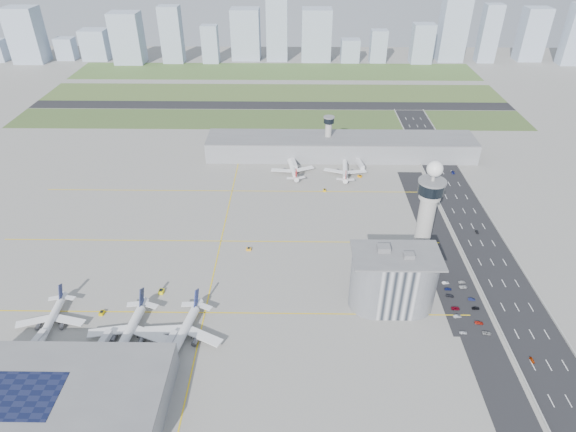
{
  "coord_description": "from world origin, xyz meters",
  "views": [
    {
      "loc": [
        3.31,
        -201.9,
        168.33
      ],
      "look_at": [
        0.0,
        35.0,
        15.0
      ],
      "focal_mm": 30.0,
      "sensor_mm": 36.0,
      "label": 1
    }
  ],
  "objects_px": {
    "admin_building": "(393,280)",
    "jet_bridge_far_1": "(357,161)",
    "car_lot_7": "(479,323)",
    "car_lot_11": "(462,282)",
    "car_lot_1": "(457,316)",
    "jet_bridge_far_0": "(292,161)",
    "jet_bridge_near_2": "(163,358)",
    "car_lot_0": "(463,333)",
    "car_lot_5": "(445,283)",
    "tug_4": "(325,190)",
    "tug_2": "(193,314)",
    "car_lot_10": "(463,287)",
    "car_lot_6": "(487,333)",
    "car_hw_2": "(453,172)",
    "car_hw_1": "(477,232)",
    "airplane_far_a": "(292,165)",
    "car_lot_8": "(476,308)",
    "car_lot_9": "(472,299)",
    "jet_bridge_near_1": "(94,358)",
    "car_lot_2": "(456,308)",
    "secondary_tower": "(328,133)",
    "car_lot_3": "(450,296)",
    "tug_0": "(102,313)",
    "car_hw_4": "(416,139)",
    "airplane_far_b": "(345,167)",
    "car_hw_0": "(532,360)",
    "jet_bridge_near_0": "(26,357)",
    "airplane_near_b": "(126,331)",
    "control_tower": "(427,213)",
    "tug_3": "(249,249)",
    "airplane_near_a": "(49,319)",
    "airplane_near_c": "(181,331)",
    "tug_1": "(161,291)",
    "car_lot_4": "(448,289)"
  },
  "relations": [
    {
      "from": "car_lot_6",
      "to": "car_hw_2",
      "type": "bearing_deg",
      "value": -0.45
    },
    {
      "from": "jet_bridge_near_1",
      "to": "tug_2",
      "type": "xyz_separation_m",
      "value": [
        37.54,
        29.04,
        -1.89
      ]
    },
    {
      "from": "car_lot_7",
      "to": "car_lot_11",
      "type": "relative_size",
      "value": 1.06
    },
    {
      "from": "admin_building",
      "to": "car_lot_0",
      "type": "relative_size",
      "value": 12.28
    },
    {
      "from": "car_lot_0",
      "to": "car_hw_0",
      "type": "xyz_separation_m",
      "value": [
        25.55,
        -15.76,
        -0.03
      ]
    },
    {
      "from": "car_lot_0",
      "to": "car_lot_10",
      "type": "distance_m",
      "value": 33.6
    },
    {
      "from": "car_lot_2",
      "to": "airplane_far_b",
      "type": "bearing_deg",
      "value": 17.53
    },
    {
      "from": "jet_bridge_near_0",
      "to": "tug_2",
      "type": "bearing_deg",
      "value": -56.73
    },
    {
      "from": "jet_bridge_near_0",
      "to": "car_lot_8",
      "type": "relative_size",
      "value": 3.81
    },
    {
      "from": "airplane_near_c",
      "to": "tug_1",
      "type": "relative_size",
      "value": 13.04
    },
    {
      "from": "car_lot_0",
      "to": "car_lot_5",
      "type": "height_order",
      "value": "car_lot_5"
    },
    {
      "from": "airplane_near_b",
      "to": "tug_2",
      "type": "distance_m",
      "value": 31.87
    },
    {
      "from": "car_lot_4",
      "to": "car_lot_5",
      "type": "bearing_deg",
      "value": -0.04
    },
    {
      "from": "car_lot_1",
      "to": "car_lot_11",
      "type": "height_order",
      "value": "car_lot_1"
    },
    {
      "from": "car_lot_1",
      "to": "car_lot_2",
      "type": "relative_size",
      "value": 0.94
    },
    {
      "from": "airplane_near_b",
      "to": "car_lot_6",
      "type": "relative_size",
      "value": 10.94
    },
    {
      "from": "jet_bridge_far_1",
      "to": "control_tower",
      "type": "bearing_deg",
      "value": -0.84
    },
    {
      "from": "car_lot_5",
      "to": "car_hw_2",
      "type": "distance_m",
      "value": 131.22
    },
    {
      "from": "car_lot_11",
      "to": "car_hw_1",
      "type": "height_order",
      "value": "car_hw_1"
    },
    {
      "from": "car_lot_1",
      "to": "tug_2",
      "type": "bearing_deg",
      "value": 80.92
    },
    {
      "from": "tug_3",
      "to": "car_lot_7",
      "type": "xyz_separation_m",
      "value": [
        115.08,
        -56.93,
        -0.26
      ]
    },
    {
      "from": "car_hw_2",
      "to": "car_lot_9",
      "type": "bearing_deg",
      "value": -93.03
    },
    {
      "from": "airplane_far_a",
      "to": "car_lot_10",
      "type": "xyz_separation_m",
      "value": [
        90.34,
        -129.33,
        -4.82
      ]
    },
    {
      "from": "airplane_far_a",
      "to": "car_lot_8",
      "type": "relative_size",
      "value": 10.51
    },
    {
      "from": "jet_bridge_far_1",
      "to": "car_lot_3",
      "type": "bearing_deg",
      "value": 1.99
    },
    {
      "from": "airplane_near_a",
      "to": "secondary_tower",
      "type": "bearing_deg",
      "value": 140.51
    },
    {
      "from": "airplane_near_c",
      "to": "car_hw_0",
      "type": "relative_size",
      "value": 13.88
    },
    {
      "from": "car_lot_10",
      "to": "car_hw_1",
      "type": "relative_size",
      "value": 1.2
    },
    {
      "from": "tug_4",
      "to": "tug_2",
      "type": "bearing_deg",
      "value": 62.22
    },
    {
      "from": "car_lot_10",
      "to": "car_hw_2",
      "type": "bearing_deg",
      "value": -18.28
    },
    {
      "from": "airplane_far_b",
      "to": "car_hw_2",
      "type": "xyz_separation_m",
      "value": [
        80.94,
        1.29,
        -4.62
      ]
    },
    {
      "from": "car_hw_2",
      "to": "car_hw_4",
      "type": "height_order",
      "value": "car_hw_4"
    },
    {
      "from": "car_hw_2",
      "to": "car_lot_3",
      "type": "bearing_deg",
      "value": -97.38
    },
    {
      "from": "car_hw_1",
      "to": "car_lot_8",
      "type": "bearing_deg",
      "value": -106.59
    },
    {
      "from": "airplane_far_b",
      "to": "tug_4",
      "type": "relative_size",
      "value": 13.57
    },
    {
      "from": "jet_bridge_far_0",
      "to": "car_lot_10",
      "type": "xyz_separation_m",
      "value": [
        90.43,
        -141.69,
        -2.27
      ]
    },
    {
      "from": "tug_1",
      "to": "car_lot_9",
      "type": "height_order",
      "value": "tug_1"
    },
    {
      "from": "airplane_far_a",
      "to": "jet_bridge_near_2",
      "type": "distance_m",
      "value": 188.87
    },
    {
      "from": "car_lot_4",
      "to": "car_hw_4",
      "type": "distance_m",
      "value": 191.85
    },
    {
      "from": "control_tower",
      "to": "car_lot_7",
      "type": "distance_m",
      "value": 59.13
    },
    {
      "from": "secondary_tower",
      "to": "car_lot_7",
      "type": "relative_size",
      "value": 7.95
    },
    {
      "from": "car_lot_3",
      "to": "tug_0",
      "type": "bearing_deg",
      "value": 103.83
    },
    {
      "from": "car_lot_8",
      "to": "car_hw_0",
      "type": "distance_m",
      "value": 35.33
    },
    {
      "from": "car_lot_5",
      "to": "car_lot_6",
      "type": "distance_m",
      "value": 36.88
    },
    {
      "from": "jet_bridge_far_0",
      "to": "jet_bridge_near_2",
      "type": "bearing_deg",
      "value": -25.91
    },
    {
      "from": "control_tower",
      "to": "airplane_far_b",
      "type": "height_order",
      "value": "control_tower"
    },
    {
      "from": "car_lot_7",
      "to": "secondary_tower",
      "type": "bearing_deg",
      "value": 26.47
    },
    {
      "from": "admin_building",
      "to": "jet_bridge_far_1",
      "type": "relative_size",
      "value": 3.0
    },
    {
      "from": "airplane_far_b",
      "to": "jet_bridge_near_2",
      "type": "height_order",
      "value": "airplane_far_b"
    },
    {
      "from": "car_lot_8",
      "to": "secondary_tower",
      "type": "bearing_deg",
      "value": 17.24
    }
  ]
}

